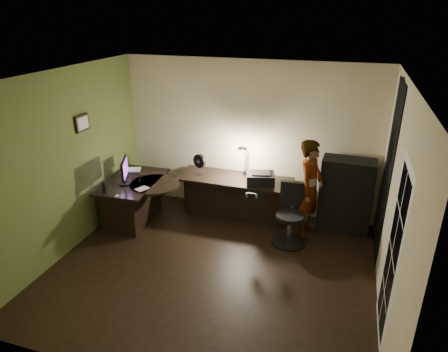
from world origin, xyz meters
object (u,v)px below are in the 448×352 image
(desk_left, at_px, (135,201))
(desk_right, at_px, (235,197))
(cabinet, at_px, (346,195))
(office_chair, at_px, (290,216))
(person, at_px, (310,189))
(monitor, at_px, (124,175))

(desk_left, distance_m, desk_right, 1.74)
(desk_left, distance_m, cabinet, 3.56)
(desk_right, relative_size, cabinet, 1.58)
(office_chair, xyz_separation_m, person, (0.23, 0.39, 0.33))
(desk_right, relative_size, office_chair, 2.05)
(desk_right, height_order, office_chair, office_chair)
(cabinet, bearing_deg, desk_left, -164.59)
(cabinet, bearing_deg, person, -148.53)
(desk_left, xyz_separation_m, person, (2.90, 0.49, 0.42))
(desk_right, bearing_deg, desk_left, -156.52)
(office_chair, distance_m, person, 0.56)
(desk_left, bearing_deg, monitor, -104.90)
(desk_left, relative_size, person, 0.83)
(cabinet, relative_size, person, 0.78)
(desk_right, height_order, person, person)
(person, bearing_deg, monitor, 116.35)
(monitor, height_order, office_chair, monitor)
(desk_left, distance_m, office_chair, 2.67)
(desk_left, relative_size, cabinet, 1.06)
(desk_right, distance_m, cabinet, 1.88)
(monitor, bearing_deg, office_chair, -16.66)
(desk_right, xyz_separation_m, office_chair, (1.07, -0.59, 0.11))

